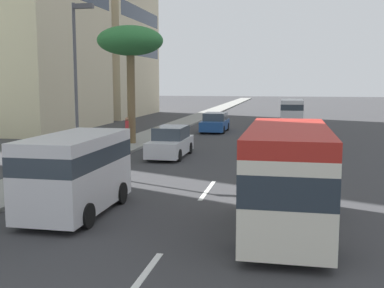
# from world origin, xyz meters

# --- Properties ---
(ground_plane) EXTENTS (198.00, 198.00, 0.00)m
(ground_plane) POSITION_xyz_m (31.50, 0.00, 0.00)
(ground_plane) COLOR #38383A
(sidewalk_right) EXTENTS (162.00, 2.59, 0.15)m
(sidewalk_right) POSITION_xyz_m (31.50, 7.12, 0.07)
(sidewalk_right) COLOR gray
(sidewalk_right) RESTS_ON ground_plane
(lane_stripe_near) EXTENTS (3.20, 0.16, 0.01)m
(lane_stripe_near) POSITION_xyz_m (4.69, 0.00, 0.01)
(lane_stripe_near) COLOR silver
(lane_stripe_near) RESTS_ON ground_plane
(lane_stripe_mid) EXTENTS (3.20, 0.16, 0.01)m
(lane_stripe_mid) POSITION_xyz_m (13.07, 0.00, 0.01)
(lane_stripe_mid) COLOR silver
(lane_stripe_mid) RESTS_ON ground_plane
(lane_stripe_far) EXTENTS (3.20, 0.16, 0.01)m
(lane_stripe_far) POSITION_xyz_m (28.51, 0.00, 0.01)
(lane_stripe_far) COLOR silver
(lane_stripe_far) RESTS_ON ground_plane
(van_lead) EXTENTS (5.27, 2.15, 2.41)m
(van_lead) POSITION_xyz_m (41.31, -3.27, 1.38)
(van_lead) COLOR silver
(van_lead) RESTS_ON ground_plane
(car_second) EXTENTS (4.47, 1.79, 1.64)m
(car_second) POSITION_xyz_m (20.63, 3.33, 0.78)
(car_second) COLOR silver
(car_second) RESTS_ON ground_plane
(car_third) EXTENTS (4.49, 1.93, 1.55)m
(car_third) POSITION_xyz_m (33.98, 2.91, 0.74)
(car_third) COLOR #1E478C
(car_third) RESTS_ON ground_plane
(car_fourth) EXTENTS (4.30, 1.82, 1.63)m
(car_fourth) POSITION_xyz_m (22.91, -3.37, 0.77)
(car_fourth) COLOR black
(car_fourth) RESTS_ON ground_plane
(minibus_fifth) EXTENTS (6.28, 2.27, 2.86)m
(minibus_fifth) POSITION_xyz_m (8.75, -2.93, 1.57)
(minibus_fifth) COLOR silver
(minibus_fifth) RESTS_ON ground_plane
(van_sixth) EXTENTS (4.62, 2.10, 2.45)m
(van_sixth) POSITION_xyz_m (9.18, 3.47, 1.40)
(van_sixth) COLOR silver
(van_sixth) RESTS_ON ground_plane
(pedestrian_mid_block) EXTENTS (0.37, 0.31, 1.71)m
(pedestrian_mid_block) POSITION_xyz_m (24.04, 7.01, 1.10)
(pedestrian_mid_block) COLOR gold
(pedestrian_mid_block) RESTS_ON sidewalk_right
(palm_tree) EXTENTS (4.14, 4.14, 7.42)m
(palm_tree) POSITION_xyz_m (24.72, 6.93, 6.48)
(palm_tree) COLOR brown
(palm_tree) RESTS_ON sidewalk_right
(street_lamp) EXTENTS (0.24, 0.97, 7.27)m
(street_lamp) POSITION_xyz_m (15.22, 6.12, 4.60)
(street_lamp) COLOR #4C4C51
(street_lamp) RESTS_ON sidewalk_right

